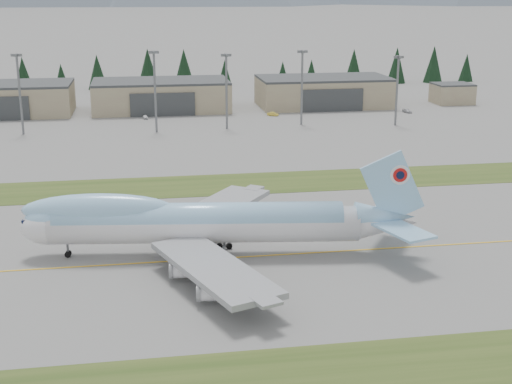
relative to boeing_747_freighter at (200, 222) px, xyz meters
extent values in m
plane|color=#5F605D|center=(14.06, -2.05, -5.73)|extent=(7000.00, 7000.00, 0.00)
cube|color=#31491A|center=(14.06, -40.05, -5.73)|extent=(400.00, 14.00, 0.08)
cube|color=#31491A|center=(14.06, 42.95, -5.73)|extent=(400.00, 18.00, 0.08)
cube|color=yellow|center=(14.06, -2.05, -5.73)|extent=(400.00, 0.40, 0.02)
cylinder|color=white|center=(0.65, -0.09, -0.56)|extent=(50.19, 12.24, 5.79)
cylinder|color=#97CEF7|center=(-0.23, 0.03, 0.51)|extent=(46.60, 11.34, 5.34)
ellipsoid|color=white|center=(-24.07, 3.17, -0.56)|extent=(9.94, 6.95, 5.79)
ellipsoid|color=#97CEF7|center=(-24.07, 3.17, 0.51)|extent=(8.32, 5.87, 4.91)
ellipsoid|color=#97CEF7|center=(-16.12, 2.12, 2.20)|extent=(25.01, 8.08, 5.34)
cube|color=#0C1433|center=(-27.16, 3.57, 0.60)|extent=(2.19, 2.54, 1.15)
cone|color=white|center=(29.78, -3.92, -0.56)|extent=(11.33, 7.02, 5.67)
cone|color=#97CEF7|center=(29.78, -3.92, 0.51)|extent=(10.38, 6.40, 5.16)
cube|color=#97CEF7|center=(30.67, -4.03, 5.49)|extent=(10.76, 1.94, 12.29)
cylinder|color=white|center=(31.77, -3.82, 7.63)|extent=(3.20, 0.59, 3.21)
cylinder|color=red|center=(31.78, -3.73, 7.63)|extent=(2.32, 0.48, 2.32)
cylinder|color=#0C1433|center=(31.79, -3.64, 7.63)|extent=(1.35, 0.35, 1.34)
cube|color=#97CEF7|center=(32.24, 1.15, -0.03)|extent=(9.77, 11.13, 0.41)
cube|color=#97CEF7|center=(30.85, -9.45, -0.03)|extent=(8.04, 10.95, 0.41)
cube|color=gray|center=(4.33, 14.25, -2.16)|extent=(22.40, 26.66, 0.89)
cube|color=gray|center=(0.50, -14.88, -2.16)|extent=(17.28, 27.98, 0.89)
cylinder|color=white|center=(-0.19, 11.25, -3.86)|extent=(4.88, 2.81, 2.23)
cylinder|color=white|center=(5.21, 18.89, -3.86)|extent=(4.88, 2.81, 2.23)
cylinder|color=white|center=(-3.10, -10.82, -3.86)|extent=(4.88, 2.81, 2.23)
cylinder|color=white|center=(0.15, -19.60, -3.86)|extent=(4.88, 2.81, 2.23)
cylinder|color=slate|center=(-21.42, 2.82, -4.66)|extent=(0.44, 0.44, 2.14)
cylinder|color=slate|center=(-0.33, 2.74, -4.57)|extent=(0.56, 0.56, 2.32)
cylinder|color=slate|center=(-1.02, -2.56, -4.57)|extent=(0.56, 0.56, 2.32)
cylinder|color=slate|center=(4.09, 2.16, -4.57)|extent=(0.56, 0.56, 2.32)
cylinder|color=slate|center=(3.39, -3.14, -4.57)|extent=(0.56, 0.56, 2.32)
cylinder|color=black|center=(-21.47, 2.46, -5.24)|extent=(1.01, 0.44, 0.98)
cylinder|color=black|center=(-21.37, 3.17, -5.24)|extent=(1.01, 0.44, 0.98)
cylinder|color=black|center=(-0.33, 2.74, -5.19)|extent=(1.12, 0.58, 1.07)
cylinder|color=black|center=(-1.02, -2.56, -5.19)|extent=(1.12, 0.58, 1.07)
cylinder|color=black|center=(4.09, 2.16, -5.19)|extent=(1.12, 0.58, 1.07)
cylinder|color=black|center=(3.39, -3.14, -5.19)|extent=(1.12, 0.58, 1.07)
cube|color=gray|center=(-55.94, 147.95, -0.73)|extent=(48.00, 26.00, 10.00)
cube|color=#35383A|center=(-55.94, 147.95, 4.67)|extent=(48.00, 26.00, 0.80)
cube|color=gray|center=(-0.94, 147.95, -0.73)|extent=(48.00, 26.00, 10.00)
cube|color=#35383A|center=(-0.94, 147.95, 4.67)|extent=(48.00, 26.00, 0.80)
cube|color=#35383A|center=(-0.94, 134.65, -1.73)|extent=(22.08, 0.60, 8.00)
cube|color=gray|center=(59.06, 147.95, -0.73)|extent=(48.00, 26.00, 10.00)
cube|color=#35383A|center=(59.06, 147.95, 4.67)|extent=(48.00, 26.00, 0.80)
cube|color=#35383A|center=(59.06, 134.65, -1.73)|extent=(22.08, 0.60, 8.00)
cube|color=gray|center=(109.06, 145.95, -2.23)|extent=(14.00, 12.00, 7.00)
cube|color=#35383A|center=(109.06, 145.95, 1.57)|extent=(14.00, 12.00, 0.60)
cylinder|color=slate|center=(-43.64, 110.12, 5.79)|extent=(0.70, 0.70, 23.03)
cube|color=slate|center=(-43.64, 110.12, 17.70)|extent=(3.20, 3.20, 0.80)
cylinder|color=slate|center=(-3.97, 107.05, 6.06)|extent=(0.70, 0.70, 23.57)
cube|color=slate|center=(-3.97, 107.05, 18.24)|extent=(3.20, 3.20, 0.80)
cylinder|color=slate|center=(17.87, 108.72, 5.40)|extent=(0.70, 0.70, 22.26)
cube|color=slate|center=(17.87, 108.72, 16.93)|extent=(3.20, 3.20, 0.80)
cylinder|color=slate|center=(42.39, 111.85, 5.64)|extent=(0.70, 0.70, 22.74)
cube|color=slate|center=(42.39, 111.85, 17.41)|extent=(3.20, 3.20, 0.80)
cylinder|color=slate|center=(71.83, 105.75, 4.86)|extent=(0.70, 0.70, 21.17)
cube|color=slate|center=(71.83, 105.75, 15.84)|extent=(3.20, 3.20, 0.80)
imported|color=silver|center=(-7.05, 130.59, -5.73)|extent=(1.90, 3.91, 1.29)
imported|color=gold|center=(36.39, 129.36, -5.73)|extent=(4.06, 3.36, 1.30)
imported|color=#B6B7BC|center=(84.42, 128.18, -5.73)|extent=(2.85, 4.63, 1.25)
cone|color=black|center=(-57.36, 209.97, 1.47)|extent=(8.06, 8.06, 14.39)
cone|color=black|center=(-41.72, 211.68, -0.19)|extent=(6.20, 6.20, 11.07)
cone|color=black|center=(-26.07, 207.90, 1.80)|extent=(8.43, 8.43, 15.06)
cone|color=black|center=(-4.29, 212.51, 2.76)|extent=(9.50, 9.50, 16.97)
cone|color=black|center=(11.39, 208.41, 2.74)|extent=(9.48, 9.48, 16.93)
cone|color=black|center=(29.97, 212.63, 0.02)|extent=(6.43, 6.43, 11.49)
cone|color=black|center=(55.36, 206.32, -0.17)|extent=(6.22, 6.22, 11.11)
cone|color=black|center=(69.29, 209.22, -0.03)|extent=(6.38, 6.38, 11.39)
cone|color=black|center=(89.36, 209.66, 2.21)|extent=(8.89, 8.89, 15.87)
cone|color=black|center=(109.84, 209.03, 2.44)|extent=(9.14, 9.14, 16.33)
cone|color=black|center=(127.34, 207.72, 2.74)|extent=(9.48, 9.48, 16.93)
cone|color=black|center=(144.71, 209.73, 0.66)|extent=(7.15, 7.15, 12.77)
camera|label=1|loc=(-8.98, -109.26, 36.11)|focal=50.00mm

